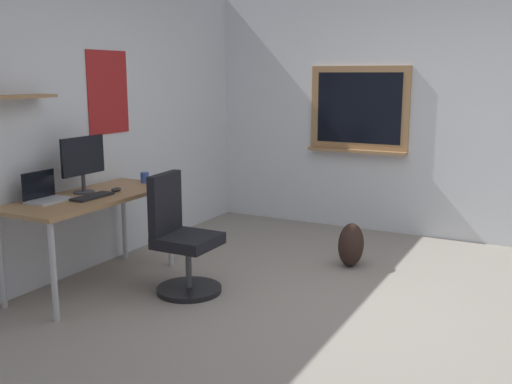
{
  "coord_description": "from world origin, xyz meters",
  "views": [
    {
      "loc": [
        -3.85,
        -1.27,
        1.71
      ],
      "look_at": [
        -0.04,
        0.72,
        0.85
      ],
      "focal_mm": 41.31,
      "sensor_mm": 36.0,
      "label": 1
    }
  ],
  "objects": [
    {
      "name": "laptop",
      "position": [
        -0.7,
        2.2,
        0.81
      ],
      "size": [
        0.31,
        0.21,
        0.23
      ],
      "color": "#ADAFB5",
      "rests_on": "desk"
    },
    {
      "name": "keyboard",
      "position": [
        -0.44,
        1.96,
        0.77
      ],
      "size": [
        0.37,
        0.13,
        0.02
      ],
      "primitive_type": "cube",
      "color": "black",
      "rests_on": "desk"
    },
    {
      "name": "wall_right",
      "position": [
        2.45,
        0.03,
        1.3
      ],
      "size": [
        0.22,
        5.0,
        2.6
      ],
      "color": "silver",
      "rests_on": "ground"
    },
    {
      "name": "computer_mouse",
      "position": [
        -0.16,
        1.96,
        0.77
      ],
      "size": [
        0.1,
        0.06,
        0.03
      ],
      "primitive_type": "ellipsoid",
      "color": "#262628",
      "rests_on": "desk"
    },
    {
      "name": "coffee_mug",
      "position": [
        0.29,
        2.01,
        0.8
      ],
      "size": [
        0.08,
        0.08,
        0.09
      ],
      "primitive_type": "cylinder",
      "color": "#334CA5",
      "rests_on": "desk"
    },
    {
      "name": "ground_plane",
      "position": [
        0.0,
        0.0,
        0.0
      ],
      "size": [
        5.2,
        5.2,
        0.0
      ],
      "primitive_type": "plane",
      "color": "gray",
      "rests_on": "ground"
    },
    {
      "name": "wall_back",
      "position": [
        -0.0,
        2.45,
        1.3
      ],
      "size": [
        5.0,
        0.3,
        2.6
      ],
      "color": "silver",
      "rests_on": "ground"
    },
    {
      "name": "monitor_primary",
      "position": [
        -0.32,
        2.15,
        1.03
      ],
      "size": [
        0.46,
        0.17,
        0.46
      ],
      "color": "#38383D",
      "rests_on": "desk"
    },
    {
      "name": "desk",
      "position": [
        -0.36,
        2.05,
        0.68
      ],
      "size": [
        1.49,
        0.65,
        0.76
      ],
      "color": "#997047",
      "rests_on": "ground"
    },
    {
      "name": "backpack",
      "position": [
        1.08,
        0.33,
        0.2
      ],
      "size": [
        0.32,
        0.22,
        0.4
      ],
      "primitive_type": "ellipsoid",
      "color": "black",
      "rests_on": "ground"
    },
    {
      "name": "office_chair",
      "position": [
        -0.15,
        1.33,
        0.41
      ],
      "size": [
        0.52,
        0.52,
        0.95
      ],
      "color": "black",
      "rests_on": "ground"
    }
  ]
}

